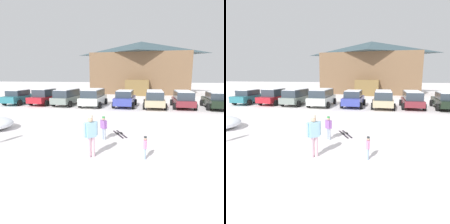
# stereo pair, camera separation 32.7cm
# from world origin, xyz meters

# --- Properties ---
(ground) EXTENTS (160.00, 160.00, 0.00)m
(ground) POSITION_xyz_m (0.00, 0.00, 0.00)
(ground) COLOR white
(ski_lodge) EXTENTS (17.17, 12.20, 8.91)m
(ski_lodge) POSITION_xyz_m (1.32, 31.49, 4.50)
(ski_lodge) COLOR brown
(ski_lodge) RESTS_ON ground
(parked_teal_hatchback) EXTENTS (2.15, 4.29, 1.57)m
(parked_teal_hatchback) POSITION_xyz_m (-11.26, 14.26, 0.80)
(parked_teal_hatchback) COLOR #28737F
(parked_teal_hatchback) RESTS_ON ground
(parked_red_sedan) EXTENTS (2.41, 4.51, 1.69)m
(parked_red_sedan) POSITION_xyz_m (-8.32, 14.57, 0.85)
(parked_red_sedan) COLOR #AF1C27
(parked_red_sedan) RESTS_ON ground
(parked_grey_wagon) EXTENTS (2.32, 4.39, 1.70)m
(parked_grey_wagon) POSITION_xyz_m (-5.70, 14.36, 0.91)
(parked_grey_wagon) COLOR gray
(parked_grey_wagon) RESTS_ON ground
(parked_white_suv) EXTENTS (2.23, 4.62, 1.74)m
(parked_white_suv) POSITION_xyz_m (-2.80, 14.22, 0.93)
(parked_white_suv) COLOR silver
(parked_white_suv) RESTS_ON ground
(parked_blue_hatchback) EXTENTS (2.22, 4.07, 1.67)m
(parked_blue_hatchback) POSITION_xyz_m (0.44, 14.25, 0.84)
(parked_blue_hatchback) COLOR #36409B
(parked_blue_hatchback) RESTS_ON ground
(parked_beige_suv) EXTENTS (2.17, 4.45, 1.67)m
(parked_beige_suv) POSITION_xyz_m (3.33, 14.25, 0.90)
(parked_beige_suv) COLOR tan
(parked_beige_suv) RESTS_ON ground
(parked_maroon_van) EXTENTS (2.13, 4.28, 1.65)m
(parked_maroon_van) POSITION_xyz_m (6.06, 14.64, 0.89)
(parked_maroon_van) COLOR maroon
(parked_maroon_van) RESTS_ON ground
(parked_black_sedan) EXTENTS (2.37, 4.71, 1.59)m
(parked_black_sedan) POSITION_xyz_m (9.09, 14.73, 0.81)
(parked_black_sedan) COLOR black
(parked_black_sedan) RESTS_ON ground
(skier_child_in_pink_snowsuit) EXTENTS (0.13, 0.33, 0.89)m
(skier_child_in_pink_snowsuit) POSITION_xyz_m (2.60, 1.76, 0.50)
(skier_child_in_pink_snowsuit) COLOR #94AFD0
(skier_child_in_pink_snowsuit) RESTS_ON ground
(skier_adult_in_blue_parka) EXTENTS (0.47, 0.47, 1.67)m
(skier_adult_in_blue_parka) POSITION_xyz_m (0.53, 1.56, 0.94)
(skier_adult_in_blue_parka) COLOR #EBB9CB
(skier_adult_in_blue_parka) RESTS_ON ground
(skier_child_in_purple_jacket) EXTENTS (0.38, 0.29, 1.16)m
(skier_child_in_purple_jacket) POSITION_xyz_m (0.56, 3.76, 0.66)
(skier_child_in_purple_jacket) COLOR #9FADC4
(skier_child_in_purple_jacket) RESTS_ON ground
(pair_of_skis) EXTENTS (0.97, 1.42, 0.08)m
(pair_of_skis) POSITION_xyz_m (1.22, 4.78, 0.02)
(pair_of_skis) COLOR #251E2A
(pair_of_skis) RESTS_ON ground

